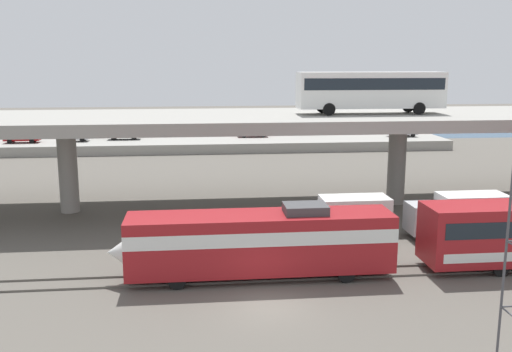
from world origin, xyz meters
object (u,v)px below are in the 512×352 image
(parked_car_2, at_px, (310,129))
(parked_car_3, at_px, (138,130))
(service_truck_east, at_px, (341,218))
(parked_car_1, at_px, (253,132))
(parked_car_5, at_px, (89,132))
(parked_car_7, at_px, (73,136))
(parked_car_6, at_px, (402,131))
(train_locomotive, at_px, (247,240))
(transit_bus_on_overpass, at_px, (370,89))
(parked_car_0, at_px, (22,137))
(service_truck_west, at_px, (459,214))
(parked_car_4, at_px, (124,134))

(parked_car_2, bearing_deg, parked_car_3, 177.37)
(service_truck_east, distance_m, parked_car_1, 45.05)
(parked_car_5, distance_m, parked_car_7, 4.30)
(parked_car_2, bearing_deg, parked_car_6, -18.28)
(service_truck_east, height_order, parked_car_2, service_truck_east)
(service_truck_east, bearing_deg, parked_car_5, -62.17)
(train_locomotive, bearing_deg, parked_car_5, -71.41)
(transit_bus_on_overpass, relative_size, parked_car_1, 2.79)
(transit_bus_on_overpass, height_order, parked_car_3, transit_bus_on_overpass)
(train_locomotive, xyz_separation_m, parked_car_2, (14.23, 53.29, -0.11))
(transit_bus_on_overpass, distance_m, service_truck_east, 13.41)
(transit_bus_on_overpass, height_order, parked_car_0, transit_bus_on_overpass)
(train_locomotive, height_order, transit_bus_on_overpass, transit_bus_on_overpass)
(service_truck_east, height_order, parked_car_7, service_truck_east)
(parked_car_6, bearing_deg, train_locomotive, -118.62)
(service_truck_east, xyz_separation_m, parked_car_6, (19.87, 43.06, 0.45))
(train_locomotive, relative_size, parked_car_3, 3.41)
(service_truck_west, relative_size, parked_car_2, 1.50)
(train_locomotive, relative_size, service_truck_west, 2.33)
(parked_car_4, distance_m, parked_car_5, 5.94)
(parked_car_0, bearing_deg, parked_car_5, 30.60)
(parked_car_3, xyz_separation_m, parked_car_7, (-8.18, -5.54, -0.00))
(service_truck_east, xyz_separation_m, parked_car_7, (-26.11, 42.84, 0.44))
(train_locomotive, height_order, parked_car_7, train_locomotive)
(parked_car_1, distance_m, parked_car_5, 23.41)
(transit_bus_on_overpass, distance_m, parked_car_7, 45.95)
(parked_car_3, bearing_deg, parked_car_4, -110.60)
(train_locomotive, distance_m, parked_car_3, 55.54)
(service_truck_west, bearing_deg, parked_car_5, -54.81)
(transit_bus_on_overpass, xyz_separation_m, parked_car_1, (-6.08, 35.45, -7.72))
(transit_bus_on_overpass, relative_size, parked_car_3, 2.58)
(service_truck_west, relative_size, service_truck_east, 1.00)
(train_locomotive, xyz_separation_m, transit_bus_on_overpass, (11.58, 15.65, 7.60))
(service_truck_east, height_order, parked_car_4, service_truck_east)
(parked_car_3, distance_m, parked_car_5, 6.99)
(parked_car_2, distance_m, parked_car_7, 33.68)
(train_locomotive, distance_m, parked_car_6, 55.97)
(parked_car_1, distance_m, parked_car_3, 16.82)
(parked_car_3, distance_m, parked_car_4, 4.52)
(parked_car_2, distance_m, parked_car_3, 25.25)
(parked_car_5, bearing_deg, parked_car_2, 0.52)
(service_truck_east, xyz_separation_m, parked_car_1, (-1.44, 45.03, 0.44))
(service_truck_west, xyz_separation_m, parked_car_7, (-34.43, 42.84, 0.44))
(transit_bus_on_overpass, bearing_deg, parked_car_1, -80.27)
(parked_car_5, bearing_deg, service_truck_east, -62.17)
(parked_car_3, distance_m, parked_car_7, 9.88)
(transit_bus_on_overpass, bearing_deg, parked_car_2, -94.03)
(parked_car_0, distance_m, parked_car_6, 52.52)
(parked_car_2, xyz_separation_m, parked_car_7, (-33.40, -4.38, -0.00))
(parked_car_0, xyz_separation_m, parked_car_7, (6.54, 0.57, -0.00))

